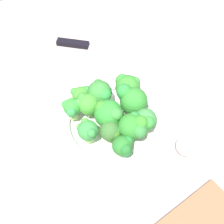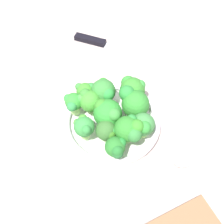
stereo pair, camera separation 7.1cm
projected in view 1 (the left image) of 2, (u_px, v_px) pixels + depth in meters
ground_plane at (109, 140)px, 75.30cm from camera, size 130.00×130.00×2.50cm
bowl at (112, 123)px, 74.98cm from camera, size 23.31×23.31×2.88cm
broccoli_floret_0 at (100, 93)px, 73.19cm from camera, size 5.86×6.24×7.15cm
broccoli_floret_1 at (72, 108)px, 71.26cm from camera, size 4.47×4.76×5.88cm
broccoli_floret_2 at (111, 131)px, 68.29cm from camera, size 4.82×4.88×5.48cm
broccoli_floret_3 at (108, 114)px, 69.81cm from camera, size 6.57×6.93×7.17cm
broccoli_floret_4 at (145, 121)px, 69.25cm from camera, size 5.28×5.70×6.46cm
broccoli_floret_5 at (87, 130)px, 67.60cm from camera, size 4.60×5.28×6.18cm
broccoli_floret_6 at (133, 126)px, 67.45cm from camera, size 6.18×6.71×7.33cm
broccoli_floret_7 at (88, 104)px, 71.47cm from camera, size 5.50×5.32×6.50cm
broccoli_floret_8 at (82, 95)px, 74.25cm from camera, size 4.98×4.28×5.28cm
broccoli_floret_9 at (123, 147)px, 65.92cm from camera, size 4.84×5.14×5.28cm
broccoli_floret_10 at (128, 87)px, 74.57cm from camera, size 6.22×7.79×6.81cm
broccoli_floret_11 at (132, 100)px, 72.25cm from camera, size 6.51×7.54×7.31cm
knife at (89, 46)px, 92.02cm from camera, size 22.41×18.30×1.50cm
garlic_bulb at (187, 145)px, 70.07cm from camera, size 5.15×5.15×5.15cm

